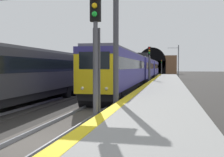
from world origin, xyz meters
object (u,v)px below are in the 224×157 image
at_px(railway_signal_mid, 149,63).
at_px(railway_signal_far, 162,66).
at_px(train_main_approaching, 143,69).
at_px(overhead_signal_gantry, 37,14).
at_px(train_adjacent_platform, 71,71).
at_px(catenary_mast_near, 178,61).
at_px(railway_signal_near, 96,51).

xyz_separation_m(railway_signal_mid, railway_signal_far, (49.03, -0.00, -0.18)).
height_order(train_main_approaching, overhead_signal_gantry, overhead_signal_gantry).
height_order(train_adjacent_platform, railway_signal_mid, railway_signal_mid).
relative_size(train_main_approaching, catenary_mast_near, 7.83).
bearing_deg(railway_signal_far, train_main_approaching, -2.76).
height_order(railway_signal_far, overhead_signal_gantry, overhead_signal_gantry).
xyz_separation_m(train_main_approaching, train_adjacent_platform, (-20.26, 4.98, -0.09)).
distance_m(train_adjacent_platform, railway_signal_far, 59.54).
bearing_deg(railway_signal_near, train_adjacent_platform, -156.18).
bearing_deg(train_adjacent_platform, railway_signal_near, -156.78).
relative_size(railway_signal_near, catenary_mast_near, 0.71).
height_order(train_main_approaching, railway_signal_far, train_main_approaching).
bearing_deg(catenary_mast_near, railway_signal_far, 11.22).
bearing_deg(overhead_signal_gantry, railway_signal_far, -3.52).
bearing_deg(railway_signal_far, catenary_mast_near, 11.22).
xyz_separation_m(train_adjacent_platform, railway_signal_far, (59.14, -6.85, 0.74)).
height_order(railway_signal_near, overhead_signal_gantry, overhead_signal_gantry).
xyz_separation_m(overhead_signal_gantry, catenary_mast_near, (48.96, -8.69, -1.61)).
height_order(railway_signal_near, railway_signal_mid, railway_signal_near).
distance_m(train_adjacent_platform, catenary_mast_near, 38.97).
bearing_deg(catenary_mast_near, train_main_approaching, 159.98).
relative_size(train_adjacent_platform, railway_signal_far, 8.42).
relative_size(railway_signal_mid, railway_signal_far, 1.07).
height_order(overhead_signal_gantry, catenary_mast_near, catenary_mast_near).
height_order(train_adjacent_platform, railway_signal_near, railway_signal_near).
xyz_separation_m(train_adjacent_platform, railway_signal_near, (-15.52, -6.85, 0.97)).
relative_size(train_main_approaching, railway_signal_mid, 11.19).
distance_m(train_main_approaching, railway_signal_far, 38.93).
height_order(train_adjacent_platform, railway_signal_far, railway_signal_far).
bearing_deg(overhead_signal_gantry, railway_signal_near, -131.45).
bearing_deg(railway_signal_mid, overhead_signal_gantry, -11.32).
bearing_deg(railway_signal_far, railway_signal_near, 0.00).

